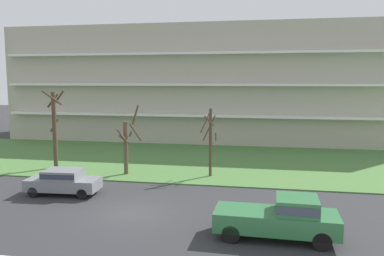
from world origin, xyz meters
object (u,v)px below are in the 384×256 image
tree_center (210,140)px  sedan_gray_center_left (63,181)px  tree_far_left (55,126)px  tree_left (127,143)px  pickup_green_near_left (281,217)px

tree_center → sedan_gray_center_left: tree_center is taller
sedan_gray_center_left → tree_far_left: bearing=-60.6°
tree_far_left → tree_center: 12.49m
tree_left → tree_center: 6.15m
tree_left → tree_center: tree_left is taller
tree_center → tree_far_left: bearing=178.1°
tree_far_left → tree_center: size_ratio=1.25×
tree_center → pickup_green_near_left: tree_center is taller
sedan_gray_center_left → tree_center: bearing=-147.3°
tree_far_left → pickup_green_near_left: size_ratio=1.15×
tree_far_left → tree_left: tree_far_left is taller
tree_center → sedan_gray_center_left: (-8.30, -6.05, -1.85)m
tree_far_left → tree_left: (6.35, -0.97, -0.99)m
pickup_green_near_left → tree_center: bearing=115.2°
tree_far_left → tree_center: tree_far_left is taller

